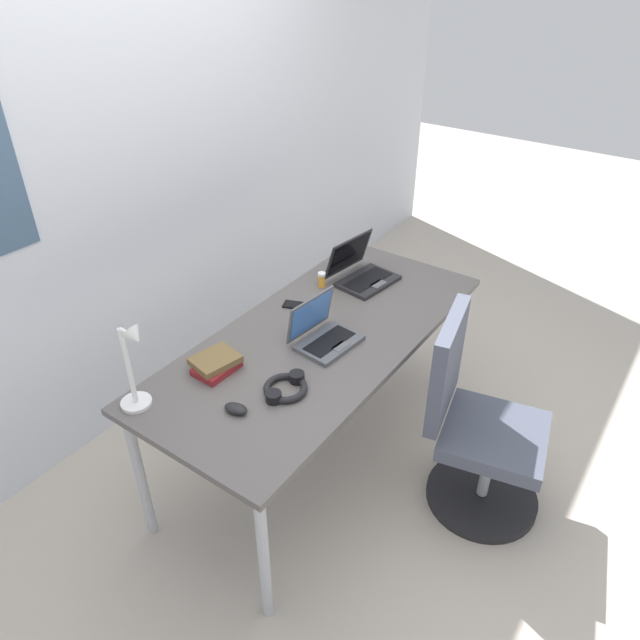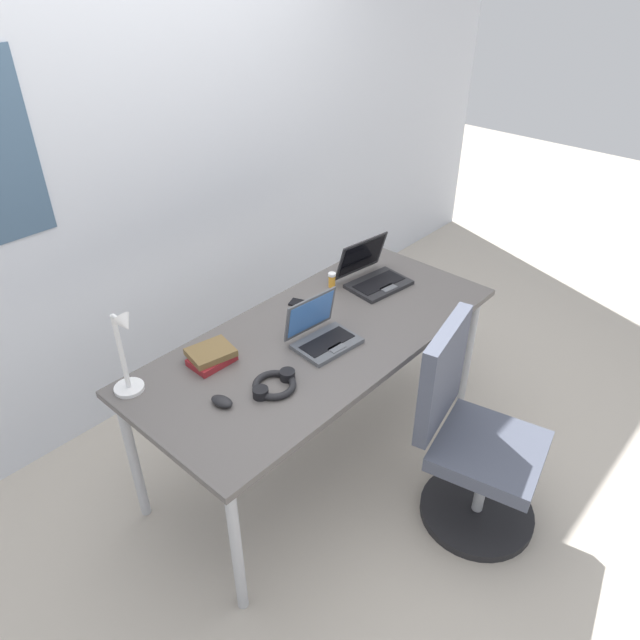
{
  "view_description": "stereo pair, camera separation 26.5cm",
  "coord_description": "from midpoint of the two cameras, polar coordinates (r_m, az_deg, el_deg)",
  "views": [
    {
      "loc": [
        -1.81,
        -1.28,
        2.28
      ],
      "look_at": [
        0.0,
        0.0,
        0.82
      ],
      "focal_mm": 33.22,
      "sensor_mm": 36.0,
      "label": 1
    },
    {
      "loc": [
        -1.64,
        -1.48,
        2.28
      ],
      "look_at": [
        0.0,
        0.0,
        0.82
      ],
      "focal_mm": 33.22,
      "sensor_mm": 36.0,
      "label": 2
    }
  ],
  "objects": [
    {
      "name": "ground_plane",
      "position": [
        3.18,
        2.44,
        -12.5
      ],
      "size": [
        12.0,
        12.0,
        0.0
      ],
      "primitive_type": "plane",
      "color": "#B7AD9E"
    },
    {
      "name": "wall_back",
      "position": [
        3.18,
        -12.87,
        14.63
      ],
      "size": [
        6.0,
        0.13,
        2.6
      ],
      "color": "silver",
      "rests_on": "ground_plane"
    },
    {
      "name": "desk",
      "position": [
        2.73,
        2.78,
        -2.49
      ],
      "size": [
        1.8,
        0.8,
        0.74
      ],
      "color": "#595451",
      "rests_on": "ground_plane"
    },
    {
      "name": "desk_lamp",
      "position": [
        2.33,
        -15.18,
        -3.24
      ],
      "size": [
        0.12,
        0.18,
        0.4
      ],
      "color": "white",
      "rests_on": "desk"
    },
    {
      "name": "laptop_mid_desk",
      "position": [
        2.62,
        3.08,
        -1.48
      ],
      "size": [
        0.3,
        0.26,
        0.21
      ],
      "color": "#515459",
      "rests_on": "desk"
    },
    {
      "name": "laptop_front_left",
      "position": [
        3.1,
        7.62,
        4.21
      ],
      "size": [
        0.34,
        0.32,
        0.22
      ],
      "color": "#232326",
      "rests_on": "desk"
    },
    {
      "name": "computer_mouse",
      "position": [
        2.32,
        -6.21,
        -7.92
      ],
      "size": [
        0.07,
        0.11,
        0.03
      ],
      "primitive_type": "ellipsoid",
      "rotation": [
        0.0,
        0.0,
        0.2
      ],
      "color": "black",
      "rests_on": "desk"
    },
    {
      "name": "cell_phone",
      "position": [
        2.9,
        0.98,
        1.46
      ],
      "size": [
        0.11,
        0.15,
        0.01
      ],
      "primitive_type": "cube",
      "rotation": [
        0.0,
        0.0,
        0.37
      ],
      "color": "black",
      "rests_on": "desk"
    },
    {
      "name": "headphones",
      "position": [
        2.39,
        -1.25,
        -6.36
      ],
      "size": [
        0.21,
        0.18,
        0.04
      ],
      "color": "black",
      "rests_on": "desk"
    },
    {
      "name": "pill_bottle",
      "position": [
        3.05,
        3.65,
        3.82
      ],
      "size": [
        0.04,
        0.04,
        0.08
      ],
      "color": "gold",
      "rests_on": "desk"
    },
    {
      "name": "book_stack",
      "position": [
        2.53,
        -7.51,
        -3.56
      ],
      "size": [
        0.21,
        0.18,
        0.06
      ],
      "color": "maroon",
      "rests_on": "desk"
    },
    {
      "name": "office_chair",
      "position": [
        2.75,
        17.07,
        -11.71
      ],
      "size": [
        0.52,
        0.58,
        0.97
      ],
      "color": "black",
      "rests_on": "ground_plane"
    }
  ]
}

